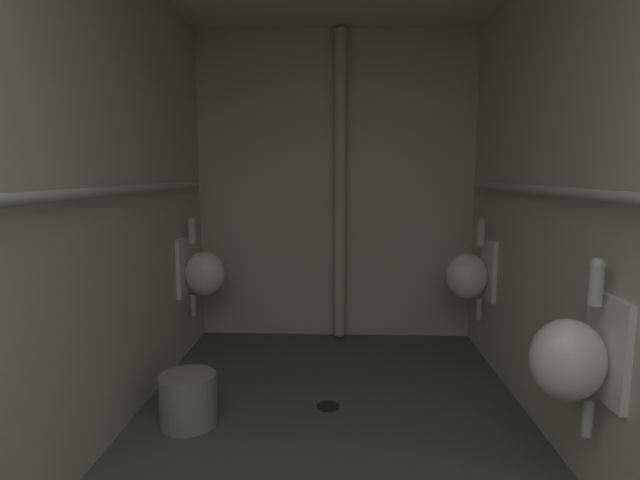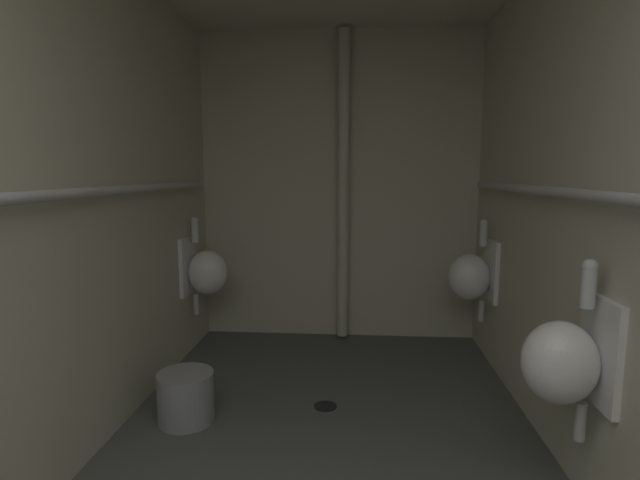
{
  "view_description": "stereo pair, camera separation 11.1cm",
  "coord_description": "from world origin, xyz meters",
  "px_view_note": "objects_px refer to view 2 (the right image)",
  "views": [
    {
      "loc": [
        0.04,
        0.12,
        1.41
      ],
      "look_at": [
        -0.09,
        3.36,
        0.95
      ],
      "focal_mm": 27.42,
      "sensor_mm": 36.0,
      "label": 1
    },
    {
      "loc": [
        0.15,
        0.12,
        1.41
      ],
      "look_at": [
        -0.09,
        3.36,
        0.95
      ],
      "focal_mm": 27.42,
      "sensor_mm": 36.0,
      "label": 2
    }
  ],
  "objects_px": {
    "waste_bin": "(186,397)",
    "standpipe_back_wall": "(343,188)",
    "urinal_left_mid": "(205,271)",
    "urinal_right_far": "(472,275)",
    "urinal_right_mid": "(565,360)",
    "floor_drain": "(325,406)"
  },
  "relations": [
    {
      "from": "waste_bin",
      "to": "standpipe_back_wall",
      "type": "bearing_deg",
      "value": 60.13
    },
    {
      "from": "urinal_right_mid",
      "to": "standpipe_back_wall",
      "type": "xyz_separation_m",
      "value": [
        -0.96,
        2.06,
        0.61
      ]
    },
    {
      "from": "urinal_right_mid",
      "to": "waste_bin",
      "type": "relative_size",
      "value": 2.4
    },
    {
      "from": "standpipe_back_wall",
      "to": "waste_bin",
      "type": "relative_size",
      "value": 7.91
    },
    {
      "from": "urinal_right_mid",
      "to": "floor_drain",
      "type": "height_order",
      "value": "urinal_right_mid"
    },
    {
      "from": "urinal_left_mid",
      "to": "standpipe_back_wall",
      "type": "bearing_deg",
      "value": 22.82
    },
    {
      "from": "standpipe_back_wall",
      "to": "floor_drain",
      "type": "relative_size",
      "value": 17.75
    },
    {
      "from": "urinal_left_mid",
      "to": "standpipe_back_wall",
      "type": "relative_size",
      "value": 0.3
    },
    {
      "from": "standpipe_back_wall",
      "to": "floor_drain",
      "type": "height_order",
      "value": "standpipe_back_wall"
    },
    {
      "from": "urinal_left_mid",
      "to": "urinal_right_mid",
      "type": "xyz_separation_m",
      "value": [
        1.99,
        -1.62,
        0.0
      ]
    },
    {
      "from": "urinal_right_far",
      "to": "floor_drain",
      "type": "height_order",
      "value": "urinal_right_far"
    },
    {
      "from": "urinal_left_mid",
      "to": "urinal_right_far",
      "type": "bearing_deg",
      "value": -0.44
    },
    {
      "from": "urinal_right_mid",
      "to": "urinal_right_far",
      "type": "distance_m",
      "value": 1.61
    },
    {
      "from": "urinal_right_far",
      "to": "floor_drain",
      "type": "relative_size",
      "value": 5.39
    },
    {
      "from": "urinal_right_far",
      "to": "standpipe_back_wall",
      "type": "relative_size",
      "value": 0.3
    },
    {
      "from": "urinal_left_mid",
      "to": "urinal_right_far",
      "type": "xyz_separation_m",
      "value": [
        1.99,
        -0.02,
        0.0
      ]
    },
    {
      "from": "urinal_left_mid",
      "to": "waste_bin",
      "type": "bearing_deg",
      "value": -79.19
    },
    {
      "from": "urinal_left_mid",
      "to": "urinal_right_mid",
      "type": "height_order",
      "value": "same"
    },
    {
      "from": "urinal_right_far",
      "to": "standpipe_back_wall",
      "type": "bearing_deg",
      "value": 154.74
    },
    {
      "from": "urinal_left_mid",
      "to": "waste_bin",
      "type": "height_order",
      "value": "urinal_left_mid"
    },
    {
      "from": "urinal_left_mid",
      "to": "urinal_right_mid",
      "type": "relative_size",
      "value": 1.0
    },
    {
      "from": "urinal_right_mid",
      "to": "floor_drain",
      "type": "distance_m",
      "value": 1.46
    }
  ]
}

